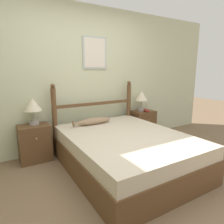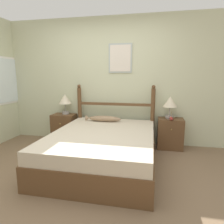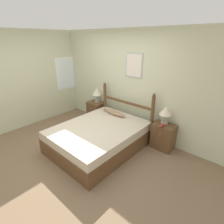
# 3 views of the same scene
# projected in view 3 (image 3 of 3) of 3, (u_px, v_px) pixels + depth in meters

# --- Properties ---
(ground_plane) EXTENTS (16.00, 16.00, 0.00)m
(ground_plane) POSITION_uv_depth(u_px,v_px,m) (74.00, 154.00, 3.81)
(ground_plane) COLOR #7A6047
(wall_back) EXTENTS (6.40, 0.08, 2.55)m
(wall_back) POSITION_uv_depth(u_px,v_px,m) (124.00, 82.00, 4.50)
(wall_back) COLOR beige
(wall_back) RESTS_ON ground_plane
(wall_left) EXTENTS (0.08, 6.40, 2.55)m
(wall_left) POSITION_uv_depth(u_px,v_px,m) (21.00, 81.00, 4.63)
(wall_left) COLOR beige
(wall_left) RESTS_ON ground_plane
(bed) EXTENTS (1.58, 2.05, 0.52)m
(bed) POSITION_uv_depth(u_px,v_px,m) (99.00, 137.00, 3.96)
(bed) COLOR brown
(bed) RESTS_ON ground_plane
(headboard) EXTENTS (1.58, 0.08, 1.21)m
(headboard) POSITION_uv_depth(u_px,v_px,m) (126.00, 109.00, 4.48)
(headboard) COLOR brown
(headboard) RESTS_ON ground_plane
(nightstand_left) EXTENTS (0.47, 0.37, 0.58)m
(nightstand_left) POSITION_uv_depth(u_px,v_px,m) (96.00, 111.00, 5.26)
(nightstand_left) COLOR brown
(nightstand_left) RESTS_ON ground_plane
(nightstand_right) EXTENTS (0.47, 0.37, 0.58)m
(nightstand_right) POSITION_uv_depth(u_px,v_px,m) (163.00, 136.00, 3.92)
(nightstand_right) COLOR brown
(nightstand_right) RESTS_ON ground_plane
(table_lamp_left) EXTENTS (0.27, 0.27, 0.42)m
(table_lamp_left) POSITION_uv_depth(u_px,v_px,m) (97.00, 92.00, 5.05)
(table_lamp_left) COLOR gray
(table_lamp_left) RESTS_ON nightstand_left
(table_lamp_right) EXTENTS (0.27, 0.27, 0.42)m
(table_lamp_right) POSITION_uv_depth(u_px,v_px,m) (166.00, 111.00, 3.73)
(table_lamp_right) COLOR gray
(table_lamp_right) RESTS_ON nightstand_right
(model_boat) EXTENTS (0.07, 0.19, 0.16)m
(model_boat) POSITION_uv_depth(u_px,v_px,m) (162.00, 125.00, 3.72)
(model_boat) COLOR maroon
(model_boat) RESTS_ON nightstand_right
(fish_pillow) EXTENTS (0.69, 0.16, 0.11)m
(fish_pillow) POSITION_uv_depth(u_px,v_px,m) (114.00, 113.00, 4.43)
(fish_pillow) COLOR #997A5B
(fish_pillow) RESTS_ON bed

